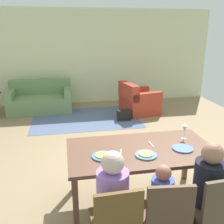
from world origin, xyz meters
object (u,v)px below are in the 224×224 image
Objects in this scene: person_child at (160,208)px; plate_near_child at (146,155)px; plate_near_man at (103,156)px; wine_glass at (185,129)px; person_man at (112,207)px; dining_chair_child at (166,215)px; couch at (40,100)px; armchair at (138,101)px; dining_chair_man at (116,221)px; dining_chair_woman at (215,208)px; handbag at (124,115)px; plate_near_woman at (183,148)px; dining_table at (141,154)px; person_woman at (205,195)px.

plate_near_child is at bearing 90.40° from person_child.
plate_near_man is 1.16m from wine_glass.
plate_near_man and plate_near_child have the same top height.
plate_near_child is at bearing 44.83° from person_man.
person_child is (-0.63, -0.85, -0.46)m from wine_glass.
dining_chair_child is 0.53× the size of couch.
armchair is (1.02, 4.42, -0.17)m from dining_chair_child.
wine_glass is at bearing 42.44° from dining_chair_man.
dining_chair_woman reaches higher than armchair.
person_man is 3.47× the size of handbag.
dining_chair_man is 2.72× the size of handbag.
dining_chair_man is at bearing -142.59° from plate_near_woman.
dining_table is 3.18m from handbag.
plate_near_man is at bearing 90.21° from dining_chair_man.
plate_near_child is 0.74m from wine_glass.
dining_chair_woman is at bearing -36.46° from plate_near_man.
dining_chair_man is 0.97m from dining_chair_woman.
couch is at bearing 106.61° from dining_chair_child.
couch is (-1.53, 4.92, -0.13)m from person_child.
plate_near_man is 0.29× the size of dining_chair_child.
dining_chair_man and dining_chair_child have the same top height.
wine_glass is at bearing 81.88° from dining_chair_woman.
dining_chair_woman is (0.50, -0.00, 0.00)m from dining_chair_child.
person_woman is 0.68× the size of couch.
wine_glass is at bearing 15.91° from dining_table.
armchair is at bearing 70.54° from person_man.
person_woman reaches higher than plate_near_child.
person_man is 1.20× the size of person_child.
plate_near_woman is 0.23× the size of person_woman.
person_man reaches higher than wine_glass.
dining_chair_man is at bearing -160.62° from person_child.
person_child is at bearing -89.71° from dining_table.
handbag is (0.51, 3.76, -0.30)m from person_child.
dining_chair_woman is (0.48, -0.17, 0.06)m from person_child.
person_child is at bearing -89.60° from plate_near_child.
dining_chair_woman is at bearing -59.80° from dining_table.
person_child reaches higher than couch.
plate_near_child is at bearing 126.56° from dining_chair_woman.
dining_chair_man is 0.78× the size of person_woman.
plate_near_man is at bearing -166.03° from dining_table.
plate_near_child is 0.23× the size of person_woman.
plate_near_man is at bearing 150.68° from person_woman.
dining_chair_child is (0.47, -0.17, -0.02)m from person_man.
plate_near_man is 1.24m from dining_chair_woman.
dining_chair_child is (-0.01, -0.84, -0.20)m from dining_table.
wine_glass is 1.15m from person_child.
person_child is (-0.48, -0.57, -0.34)m from plate_near_woman.
person_child is at bearing -103.40° from armchair.
wine_glass is at bearing -87.76° from handbag.
wine_glass is 3.47m from armchair.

